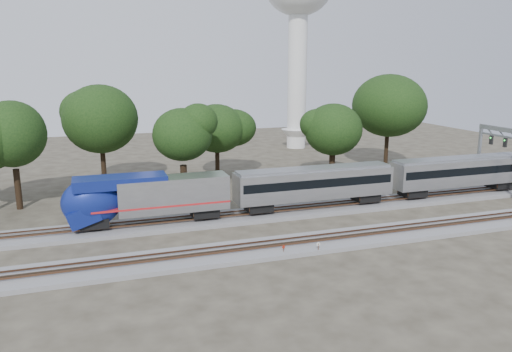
# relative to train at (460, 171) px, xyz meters

# --- Properties ---
(ground) EXTENTS (160.00, 160.00, 0.00)m
(ground) POSITION_rel_train_xyz_m (-32.09, -6.00, -3.38)
(ground) COLOR #383328
(ground) RESTS_ON ground
(track_far) EXTENTS (160.00, 5.00, 0.73)m
(track_far) POSITION_rel_train_xyz_m (-32.09, -0.00, -3.17)
(track_far) COLOR slate
(track_far) RESTS_ON ground
(track_near) EXTENTS (160.00, 5.00, 0.73)m
(track_near) POSITION_rel_train_xyz_m (-32.09, -10.00, -3.17)
(track_near) COLOR slate
(track_near) RESTS_ON ground
(train) EXTENTS (96.49, 3.33, 4.92)m
(train) POSITION_rel_train_xyz_m (0.00, 0.00, 0.00)
(train) COLOR silver
(train) RESTS_ON ground
(switch_stand_red) EXTENTS (0.30, 0.14, 0.98)m
(switch_stand_red) POSITION_rel_train_xyz_m (-28.57, -11.63, -2.75)
(switch_stand_red) COLOR #512D19
(switch_stand_red) RESTS_ON ground
(switch_stand_white) EXTENTS (0.36, 0.07, 1.14)m
(switch_stand_white) POSITION_rel_train_xyz_m (-25.50, -12.27, -2.65)
(switch_stand_white) COLOR #512D19
(switch_stand_white) RESTS_ON ground
(switch_lever) EXTENTS (0.57, 0.43, 0.30)m
(switch_lever) POSITION_rel_train_xyz_m (-26.68, -12.01, -3.23)
(switch_lever) COLOR #512D19
(switch_lever) RESTS_ON ground
(water_tower) EXTENTS (13.22, 13.22, 36.61)m
(water_tower) POSITION_rel_train_xyz_m (-4.49, 42.12, 23.74)
(water_tower) COLOR silver
(water_tower) RESTS_ON ground
(signal_gantry) EXTENTS (0.61, 7.17, 8.72)m
(signal_gantry) POSITION_rel_train_xyz_m (5.85, -0.00, 2.98)
(signal_gantry) COLOR gray
(signal_gantry) RESTS_ON ground
(tree_2) EXTENTS (8.97, 8.97, 12.65)m
(tree_2) POSITION_rel_train_xyz_m (-52.40, 11.82, 5.43)
(tree_2) COLOR black
(tree_2) RESTS_ON ground
(tree_3) EXTENTS (9.66, 9.66, 13.62)m
(tree_3) POSITION_rel_train_xyz_m (-42.59, 18.45, 6.11)
(tree_3) COLOR black
(tree_3) RESTS_ON ground
(tree_4) EXTENTS (8.32, 8.32, 11.73)m
(tree_4) POSITION_rel_train_xyz_m (-33.39, 9.72, 4.79)
(tree_4) COLOR black
(tree_4) RESTS_ON ground
(tree_5) EXTENTS (7.60, 7.60, 10.71)m
(tree_5) POSITION_rel_train_xyz_m (-26.58, 19.68, 4.08)
(tree_5) COLOR black
(tree_5) RESTS_ON ground
(tree_6) EXTENTS (7.61, 7.61, 10.73)m
(tree_6) POSITION_rel_train_xyz_m (-11.22, 13.16, 4.09)
(tree_6) COLOR black
(tree_6) RESTS_ON ground
(tree_7) EXTENTS (10.42, 10.42, 14.69)m
(tree_7) POSITION_rel_train_xyz_m (0.31, 17.11, 6.86)
(tree_7) COLOR black
(tree_7) RESTS_ON ground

